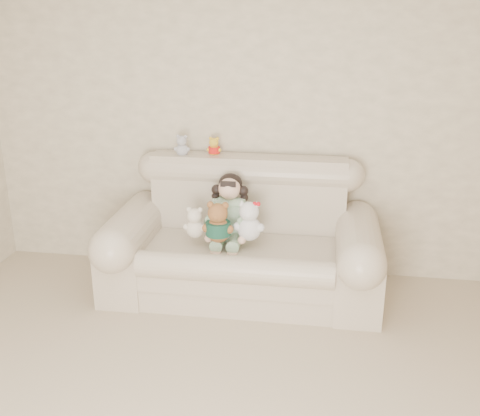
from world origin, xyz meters
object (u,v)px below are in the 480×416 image
sofa (242,233)px  white_cat (249,217)px  cream_teddy (195,220)px  seated_child (230,207)px  brown_teddy (218,218)px

sofa → white_cat: bearing=-54.2°
cream_teddy → seated_child: bearing=34.4°
brown_teddy → white_cat: bearing=19.6°
seated_child → white_cat: (0.18, -0.17, -0.01)m
white_cat → cream_teddy: (-0.41, -0.01, -0.04)m
sofa → seated_child: size_ratio=3.91×
brown_teddy → white_cat: size_ratio=1.00×
seated_child → brown_teddy: size_ratio=1.46×
brown_teddy → white_cat: 0.23m
white_cat → cream_teddy: 0.41m
sofa → white_cat: sofa is taller
seated_child → cream_teddy: size_ratio=1.91×
brown_teddy → cream_teddy: 0.20m
seated_child → white_cat: seated_child is taller
cream_teddy → brown_teddy: bearing=-21.2°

